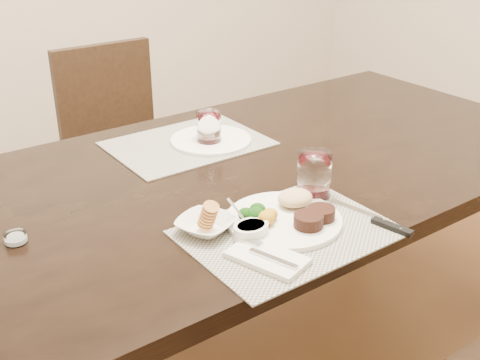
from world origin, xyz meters
TOP-DOWN VIEW (x-y plane):
  - dining_table at (0.00, 0.00)m, footprint 2.00×1.00m
  - chair_far at (0.00, 0.93)m, footprint 0.42×0.42m
  - placemat_near at (-0.18, -0.36)m, footprint 0.46×0.34m
  - placemat_far at (-0.08, 0.24)m, footprint 0.46×0.34m
  - dinner_plate at (-0.15, -0.32)m, footprint 0.27×0.27m
  - napkin_fork at (-0.29, -0.42)m, footprint 0.14×0.19m
  - steak_knife at (0.02, -0.46)m, footprint 0.05×0.24m
  - cracker_bowl at (-0.33, -0.24)m, footprint 0.16×0.16m
  - sauce_ramekin at (-0.26, -0.33)m, footprint 0.08×0.13m
  - wine_glass_near at (-0.01, -0.25)m, footprint 0.09×0.09m
  - far_plate at (-0.02, 0.20)m, footprint 0.25×0.25m
  - wine_glass_far at (-0.03, 0.19)m, footprint 0.07×0.07m
  - salt_cellar at (-0.69, -0.03)m, footprint 0.05×0.05m

SIDE VIEW (x-z plane):
  - chair_far at x=0.00m, z-range 0.05..0.95m
  - dining_table at x=0.00m, z-range 0.29..1.04m
  - placemat_near at x=-0.18m, z-range 0.75..0.75m
  - placemat_far at x=-0.08m, z-range 0.75..0.75m
  - steak_knife at x=0.02m, z-range 0.75..0.76m
  - far_plate at x=-0.02m, z-range 0.75..0.76m
  - salt_cellar at x=-0.69m, z-range 0.75..0.77m
  - napkin_fork at x=-0.29m, z-range 0.75..0.77m
  - dinner_plate at x=-0.15m, z-range 0.74..0.79m
  - cracker_bowl at x=-0.33m, z-range 0.74..0.80m
  - sauce_ramekin at x=-0.26m, z-range 0.74..0.81m
  - wine_glass_far at x=-0.03m, z-range 0.75..0.85m
  - wine_glass_near at x=-0.01m, z-range 0.75..0.87m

